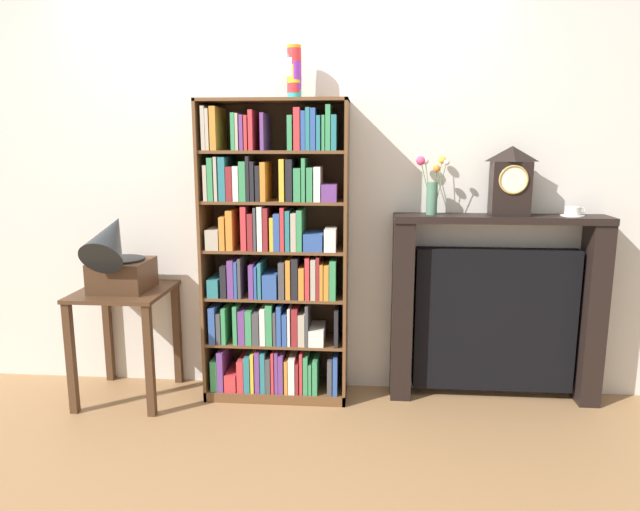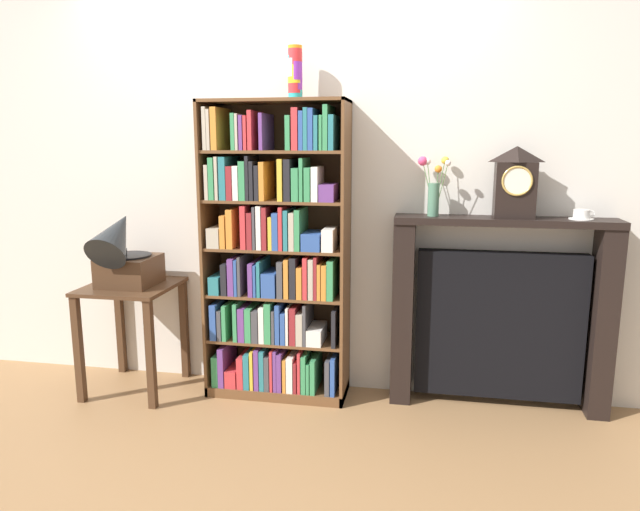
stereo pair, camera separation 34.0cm
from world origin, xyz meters
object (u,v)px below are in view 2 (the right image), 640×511
(gramophone, at_px, (123,253))
(cup_stack, at_px, (295,73))
(bookshelf, at_px, (275,263))
(teacup_with_saucer, at_px, (582,215))
(flower_vase, at_px, (433,187))
(side_table_left, at_px, (132,310))
(mantel_clock, at_px, (515,182))
(fireplace_mantel, at_px, (499,316))

(gramophone, bearing_deg, cup_stack, 11.39)
(bookshelf, height_order, teacup_with_saucer, bookshelf)
(bookshelf, relative_size, gramophone, 3.38)
(flower_vase, bearing_deg, bookshelf, -175.71)
(bookshelf, height_order, gramophone, bookshelf)
(bookshelf, bearing_deg, side_table_left, -173.53)
(cup_stack, relative_size, teacup_with_saucer, 2.18)
(side_table_left, relative_size, flower_vase, 2.02)
(side_table_left, height_order, mantel_clock, mantel_clock)
(fireplace_mantel, xyz_separation_m, flower_vase, (-0.40, -0.01, 0.74))
(teacup_with_saucer, bearing_deg, side_table_left, -176.46)
(gramophone, bearing_deg, flower_vase, 7.43)
(cup_stack, height_order, flower_vase, cup_stack)
(flower_vase, distance_m, teacup_with_saucer, 0.81)
(bookshelf, relative_size, mantel_clock, 4.51)
(cup_stack, relative_size, fireplace_mantel, 0.24)
(fireplace_mantel, distance_m, mantel_clock, 0.77)
(teacup_with_saucer, bearing_deg, gramophone, -175.01)
(cup_stack, bearing_deg, gramophone, -168.61)
(mantel_clock, xyz_separation_m, teacup_with_saucer, (0.36, 0.00, -0.17))
(side_table_left, bearing_deg, bookshelf, 6.47)
(cup_stack, bearing_deg, mantel_clock, 0.93)
(flower_vase, xyz_separation_m, teacup_with_saucer, (0.80, -0.01, -0.14))
(bookshelf, distance_m, teacup_with_saucer, 1.74)
(side_table_left, distance_m, mantel_clock, 2.39)
(fireplace_mantel, bearing_deg, flower_vase, -178.42)
(mantel_clock, distance_m, teacup_with_saucer, 0.40)
(mantel_clock, height_order, teacup_with_saucer, mantel_clock)
(mantel_clock, bearing_deg, fireplace_mantel, 150.11)
(gramophone, xyz_separation_m, mantel_clock, (2.25, 0.22, 0.43))
(flower_vase, relative_size, teacup_with_saucer, 2.48)
(teacup_with_saucer, bearing_deg, flower_vase, 179.40)
(cup_stack, xyz_separation_m, mantel_clock, (1.23, 0.02, -0.60))
(mantel_clock, bearing_deg, flower_vase, 178.55)
(fireplace_mantel, height_order, teacup_with_saucer, teacup_with_saucer)
(side_table_left, relative_size, fireplace_mantel, 0.55)
(bookshelf, relative_size, flower_vase, 5.29)
(fireplace_mantel, relative_size, flower_vase, 3.66)
(mantel_clock, distance_m, flower_vase, 0.44)
(fireplace_mantel, bearing_deg, gramophone, -173.62)
(gramophone, height_order, fireplace_mantel, gramophone)
(side_table_left, bearing_deg, cup_stack, 7.77)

